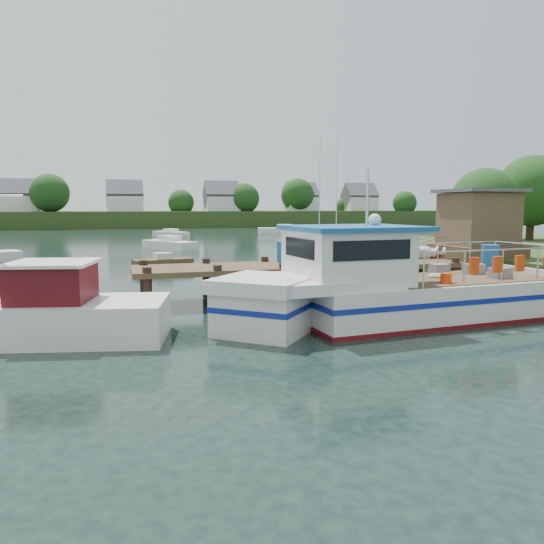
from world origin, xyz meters
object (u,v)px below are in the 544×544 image
object	(u,v)px
moored_b	(170,245)
moored_c	(354,242)
lobster_boat	(388,290)
work_boat	(18,315)
moored_rowboat	(163,263)
moored_d	(171,234)
moored_far	(285,230)
dock	(428,241)

from	to	relation	value
moored_b	moored_c	distance (m)	17.41
lobster_boat	moored_c	size ratio (longest dim) A/B	1.87
work_boat	moored_rowboat	size ratio (longest dim) A/B	2.42
moored_c	moored_rowboat	bearing A→B (deg)	-133.12
lobster_boat	moored_rowboat	bearing A→B (deg)	104.36
work_boat	moored_rowboat	bearing A→B (deg)	83.69
moored_c	moored_d	size ratio (longest dim) A/B	1.11
moored_far	moored_b	distance (m)	30.31
moored_rowboat	moored_b	size ratio (longest dim) A/B	0.62
lobster_boat	moored_d	xyz separation A→B (m)	(-1.84, 52.41, -0.70)
work_boat	moored_far	size ratio (longest dim) A/B	1.13
work_boat	lobster_boat	bearing A→B (deg)	8.05
dock	moored_b	distance (m)	27.43
moored_d	moored_b	bearing A→B (deg)	-92.63
moored_b	dock	bearing A→B (deg)	-47.21
lobster_boat	moored_far	bearing A→B (deg)	71.03
moored_far	moored_d	xyz separation A→B (m)	(-16.03, -2.94, -0.11)
moored_far	moored_d	bearing A→B (deg)	-173.29
work_boat	moored_far	xyz separation A→B (m)	(25.16, 54.63, -0.26)
moored_far	dock	bearing A→B (deg)	-104.40
work_boat	moored_far	bearing A→B (deg)	77.12
moored_c	work_boat	bearing A→B (deg)	-119.14
moored_c	moored_b	bearing A→B (deg)	-169.61
dock	lobster_boat	bearing A→B (deg)	-132.55
work_boat	moored_c	xyz separation A→B (m)	(24.40, 30.67, -0.34)
work_boat	moored_b	size ratio (longest dim) A/B	1.51
moored_rowboat	moored_far	world-z (taller)	moored_far
lobster_boat	work_boat	world-z (taller)	lobster_boat
dock	moored_d	bearing A→B (deg)	97.88
dock	moored_c	bearing A→B (deg)	71.62
moored_b	moored_c	xyz separation A→B (m)	(17.41, 0.31, -0.08)
moored_far	moored_d	distance (m)	16.30
moored_rowboat	lobster_boat	bearing A→B (deg)	-54.42
moored_b	moored_c	world-z (taller)	moored_b
moored_b	moored_far	bearing A→B (deg)	77.49
dock	moored_rowboat	distance (m)	15.68
work_boat	moored_c	size ratio (longest dim) A/B	1.33
moored_rowboat	moored_d	xyz separation A→B (m)	(3.89, 35.72, -0.01)
moored_far	moored_c	size ratio (longest dim) A/B	1.18
moored_far	moored_b	world-z (taller)	moored_far
moored_rowboat	moored_c	bearing A→B (deg)	54.16
dock	moored_d	world-z (taller)	dock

